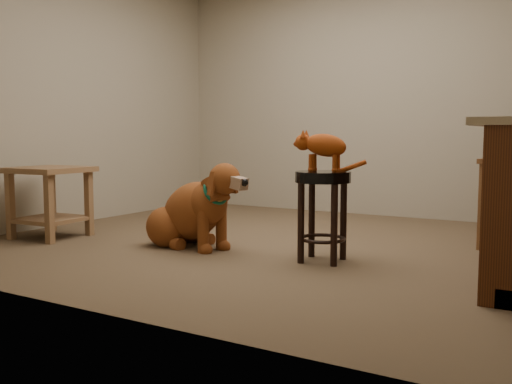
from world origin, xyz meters
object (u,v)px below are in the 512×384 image
Objects in this scene: padded_stool at (323,198)px; wood_stool at (508,203)px; golden_retriever at (194,213)px; tabby_kitten at (322,147)px; side_table at (50,191)px.

wood_stool is at bearing 46.77° from padded_stool.
padded_stool is 1.07m from golden_retriever.
wood_stool is at bearing 39.33° from tabby_kitten.
side_table is 2.38m from tabby_kitten.
golden_retriever is at bearing 175.47° from tabby_kitten.
golden_retriever is at bearing 12.18° from side_table.
side_table is 1.27× the size of tabby_kitten.
tabby_kitten reaches higher than padded_stool.
tabby_kitten is (-0.01, -0.00, 0.34)m from padded_stool.
side_table is 0.57× the size of golden_retriever.
tabby_kitten is at bearing 16.22° from golden_retriever.
golden_retriever is (-2.07, -1.13, -0.09)m from wood_stool.
tabby_kitten is at bearing 7.94° from side_table.
tabby_kitten is at bearing -133.55° from wood_stool.
padded_stool is at bearing -5.72° from tabby_kitten.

